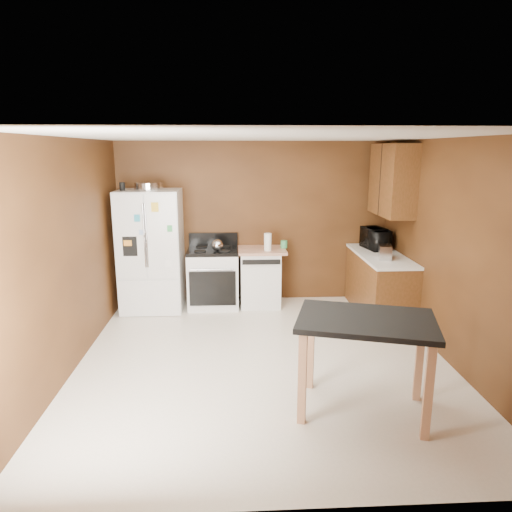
{
  "coord_description": "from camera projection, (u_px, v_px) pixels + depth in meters",
  "views": [
    {
      "loc": [
        -0.34,
        -4.84,
        2.37
      ],
      "look_at": [
        -0.04,
        0.85,
        1.04
      ],
      "focal_mm": 32.0,
      "sensor_mm": 36.0,
      "label": 1
    }
  ],
  "objects": [
    {
      "name": "green_canister",
      "position": [
        284.0,
        244.0,
        7.03
      ],
      "size": [
        0.13,
        0.13,
        0.11
      ],
      "primitive_type": "cylinder",
      "rotation": [
        0.0,
        0.0,
        -0.25
      ],
      "color": "#3B9B59",
      "rests_on": "dishwasher"
    },
    {
      "name": "dishwasher",
      "position": [
        260.0,
        276.0,
        7.06
      ],
      "size": [
        0.78,
        0.63,
        0.89
      ],
      "color": "white",
      "rests_on": "ground"
    },
    {
      "name": "right_cabinets",
      "position": [
        383.0,
        253.0,
        6.59
      ],
      "size": [
        0.63,
        1.58,
        2.45
      ],
      "color": "brown",
      "rests_on": "ground"
    },
    {
      "name": "ceiling",
      "position": [
        264.0,
        137.0,
        4.69
      ],
      "size": [
        4.5,
        4.5,
        0.0
      ],
      "primitive_type": "plane",
      "rotation": [
        3.14,
        0.0,
        0.0
      ],
      "color": "white",
      "rests_on": "ground"
    },
    {
      "name": "toaster",
      "position": [
        385.0,
        252.0,
        6.27
      ],
      "size": [
        0.22,
        0.29,
        0.19
      ],
      "primitive_type": "cube",
      "rotation": [
        0.0,
        0.0,
        -0.23
      ],
      "color": "silver",
      "rests_on": "right_cabinets"
    },
    {
      "name": "microwave",
      "position": [
        375.0,
        239.0,
        6.9
      ],
      "size": [
        0.43,
        0.57,
        0.28
      ],
      "primitive_type": "imported",
      "rotation": [
        0.0,
        0.0,
        1.75
      ],
      "color": "black",
      "rests_on": "right_cabinets"
    },
    {
      "name": "wall_front",
      "position": [
        289.0,
        337.0,
        2.79
      ],
      "size": [
        4.2,
        0.0,
        4.2
      ],
      "primitive_type": "plane",
      "rotation": [
        -1.57,
        0.0,
        0.0
      ],
      "color": "#573216",
      "rests_on": "ground"
    },
    {
      "name": "gas_range",
      "position": [
        213.0,
        277.0,
        7.0
      ],
      "size": [
        0.76,
        0.68,
        1.1
      ],
      "color": "white",
      "rests_on": "ground"
    },
    {
      "name": "pen_cup",
      "position": [
        122.0,
        186.0,
        6.47
      ],
      "size": [
        0.08,
        0.08,
        0.12
      ],
      "primitive_type": "cylinder",
      "color": "black",
      "rests_on": "refrigerator"
    },
    {
      "name": "paper_towel",
      "position": [
        268.0,
        242.0,
        6.82
      ],
      "size": [
        0.15,
        0.15,
        0.26
      ],
      "primitive_type": "cylinder",
      "rotation": [
        0.0,
        0.0,
        -0.4
      ],
      "color": "white",
      "rests_on": "dishwasher"
    },
    {
      "name": "wall_back",
      "position": [
        254.0,
        223.0,
        7.17
      ],
      "size": [
        4.2,
        0.0,
        4.2
      ],
      "primitive_type": "plane",
      "rotation": [
        1.57,
        0.0,
        0.0
      ],
      "color": "#573216",
      "rests_on": "ground"
    },
    {
      "name": "kettle",
      "position": [
        217.0,
        245.0,
        6.77
      ],
      "size": [
        0.17,
        0.17,
        0.17
      ],
      "primitive_type": "sphere",
      "color": "silver",
      "rests_on": "gas_range"
    },
    {
      "name": "floor",
      "position": [
        263.0,
        360.0,
        5.26
      ],
      "size": [
        4.5,
        4.5,
        0.0
      ],
      "primitive_type": "plane",
      "color": "silver",
      "rests_on": "ground"
    },
    {
      "name": "island",
      "position": [
        366.0,
        333.0,
        4.08
      ],
      "size": [
        1.38,
        1.1,
        0.91
      ],
      "color": "black",
      "rests_on": "ground"
    },
    {
      "name": "wall_right",
      "position": [
        451.0,
        252.0,
        5.09
      ],
      "size": [
        0.0,
        4.5,
        4.5
      ],
      "primitive_type": "plane",
      "rotation": [
        1.57,
        0.0,
        -1.57
      ],
      "color": "#573216",
      "rests_on": "ground"
    },
    {
      "name": "wall_left",
      "position": [
        68.0,
        257.0,
        4.87
      ],
      "size": [
        0.0,
        4.5,
        4.5
      ],
      "primitive_type": "plane",
      "rotation": [
        1.57,
        0.0,
        1.57
      ],
      "color": "#573216",
      "rests_on": "ground"
    },
    {
      "name": "refrigerator",
      "position": [
        151.0,
        251.0,
        6.79
      ],
      "size": [
        0.9,
        0.8,
        1.8
      ],
      "color": "white",
      "rests_on": "ground"
    },
    {
      "name": "roasting_pan",
      "position": [
        148.0,
        186.0,
        6.63
      ],
      "size": [
        0.41,
        0.41,
        0.1
      ],
      "primitive_type": "cylinder",
      "color": "silver",
      "rests_on": "refrigerator"
    }
  ]
}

